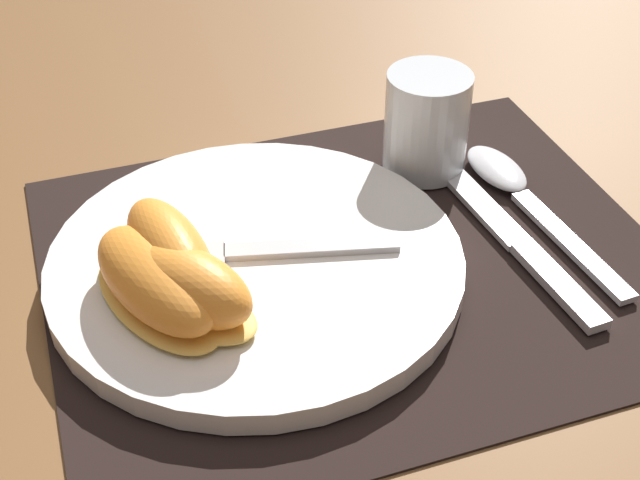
% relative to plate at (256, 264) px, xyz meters
% --- Properties ---
extents(ground_plane, '(3.00, 3.00, 0.00)m').
position_rel_plate_xyz_m(ground_plane, '(0.07, -0.01, -0.01)').
color(ground_plane, brown).
extents(placemat, '(0.41, 0.34, 0.00)m').
position_rel_plate_xyz_m(placemat, '(0.07, -0.01, -0.01)').
color(placemat, black).
rests_on(placemat, ground_plane).
extents(plate, '(0.27, 0.27, 0.02)m').
position_rel_plate_xyz_m(plate, '(0.00, 0.00, 0.00)').
color(plate, white).
rests_on(plate, placemat).
extents(juice_glass, '(0.06, 0.06, 0.08)m').
position_rel_plate_xyz_m(juice_glass, '(0.16, 0.08, 0.03)').
color(juice_glass, silver).
rests_on(juice_glass, placemat).
extents(knife, '(0.03, 0.22, 0.01)m').
position_rel_plate_xyz_m(knife, '(0.18, -0.02, -0.01)').
color(knife, silver).
rests_on(knife, placemat).
extents(spoon, '(0.04, 0.19, 0.01)m').
position_rel_plate_xyz_m(spoon, '(0.21, 0.03, -0.00)').
color(spoon, silver).
rests_on(spoon, placemat).
extents(fork, '(0.18, 0.06, 0.00)m').
position_rel_plate_xyz_m(fork, '(-0.01, 0.00, 0.01)').
color(fork, silver).
rests_on(fork, plate).
extents(citrus_wedge_0, '(0.06, 0.11, 0.05)m').
position_rel_plate_xyz_m(citrus_wedge_0, '(-0.06, -0.01, 0.03)').
color(citrus_wedge_0, '#F7C656').
rests_on(citrus_wedge_0, plate).
extents(citrus_wedge_1, '(0.09, 0.13, 0.04)m').
position_rel_plate_xyz_m(citrus_wedge_1, '(-0.07, -0.03, 0.03)').
color(citrus_wedge_1, '#F7C656').
rests_on(citrus_wedge_1, plate).
extents(citrus_wedge_2, '(0.10, 0.11, 0.04)m').
position_rel_plate_xyz_m(citrus_wedge_2, '(-0.05, -0.04, 0.03)').
color(citrus_wedge_2, '#F7C656').
rests_on(citrus_wedge_2, plate).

